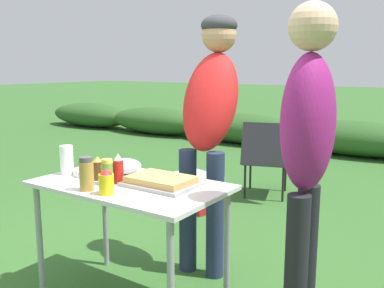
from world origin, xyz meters
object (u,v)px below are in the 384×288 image
at_px(mustard_bottle, 106,182).
at_px(spice_jar, 86,174).
at_px(ketchup_bottle, 118,169).
at_px(relish_jar, 107,172).
at_px(paper_cup_stack, 67,160).
at_px(camp_chair_near_hedge, 265,155).
at_px(standing_person_in_red_jacket, 210,112).
at_px(beer_bottle, 98,169).
at_px(cooler_box, 197,191).
at_px(folding_table, 130,196).
at_px(food_tray, 161,181).
at_px(standing_person_in_dark_puffer, 307,146).
at_px(plate_stack, 90,172).
at_px(mixing_bowl, 125,166).

relative_size(mustard_bottle, spice_jar, 0.75).
xyz_separation_m(ketchup_bottle, relish_jar, (-0.03, -0.06, -0.01)).
relative_size(paper_cup_stack, camp_chair_near_hedge, 0.21).
distance_m(mustard_bottle, camp_chair_near_hedge, 2.64).
bearing_deg(ketchup_bottle, standing_person_in_red_jacket, 76.53).
bearing_deg(standing_person_in_red_jacket, spice_jar, -109.06).
relative_size(beer_bottle, cooler_box, 0.25).
bearing_deg(standing_person_in_red_jacket, folding_table, -105.91).
distance_m(ketchup_bottle, standing_person_in_red_jacket, 0.78).
bearing_deg(mustard_bottle, food_tray, 63.74).
bearing_deg(standing_person_in_dark_puffer, paper_cup_stack, -85.44).
xyz_separation_m(food_tray, beer_bottle, (-0.39, -0.10, 0.04)).
height_order(plate_stack, camp_chair_near_hedge, camp_chair_near_hedge).
bearing_deg(relish_jar, food_tray, 28.53).
xyz_separation_m(folding_table, food_tray, (0.18, 0.05, 0.10)).
relative_size(ketchup_bottle, beer_bottle, 1.23).
relative_size(beer_bottle, standing_person_in_dark_puffer, 0.08).
xyz_separation_m(food_tray, camp_chair_near_hedge, (-0.41, 2.32, -0.30)).
height_order(folding_table, mixing_bowl, mixing_bowl).
xyz_separation_m(paper_cup_stack, cooler_box, (-0.18, 1.74, -0.66)).
bearing_deg(camp_chair_near_hedge, folding_table, -102.55).
relative_size(mustard_bottle, beer_bottle, 0.98).
xyz_separation_m(standing_person_in_dark_puffer, cooler_box, (-1.60, 1.49, -0.86)).
xyz_separation_m(folding_table, plate_stack, (-0.33, 0.01, 0.10)).
height_order(plate_stack, ketchup_bottle, ketchup_bottle).
height_order(folding_table, relish_jar, relish_jar).
xyz_separation_m(beer_bottle, camp_chair_near_hedge, (-0.02, 2.42, -0.34)).
relative_size(paper_cup_stack, mustard_bottle, 1.29).
relative_size(mustard_bottle, standing_person_in_red_jacket, 0.08).
distance_m(food_tray, cooler_box, 1.93).
bearing_deg(mustard_bottle, beer_bottle, 144.36).
relative_size(food_tray, beer_bottle, 2.84).
relative_size(camp_chair_near_hedge, cooler_box, 1.50).
height_order(paper_cup_stack, mustard_bottle, paper_cup_stack).
relative_size(ketchup_bottle, standing_person_in_red_jacket, 0.10).
bearing_deg(standing_person_in_dark_puffer, relish_jar, -80.07).
bearing_deg(ketchup_bottle, paper_cup_stack, -177.15).
relative_size(mixing_bowl, camp_chair_near_hedge, 0.25).
xyz_separation_m(paper_cup_stack, ketchup_bottle, (0.42, 0.02, -0.01)).
height_order(mixing_bowl, standing_person_in_red_jacket, standing_person_in_red_jacket).
bearing_deg(mixing_bowl, mustard_bottle, -59.25).
bearing_deg(relish_jar, ketchup_bottle, 59.14).
distance_m(camp_chair_near_hedge, cooler_box, 0.86).
xyz_separation_m(paper_cup_stack, camp_chair_near_hedge, (0.24, 2.43, -0.36)).
distance_m(relish_jar, spice_jar, 0.15).
distance_m(spice_jar, cooler_box, 2.11).
height_order(spice_jar, cooler_box, spice_jar).
xyz_separation_m(beer_bottle, spice_jar, (0.11, -0.19, 0.02)).
relative_size(folding_table, mustard_bottle, 7.98).
bearing_deg(mixing_bowl, relish_jar, -68.20).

